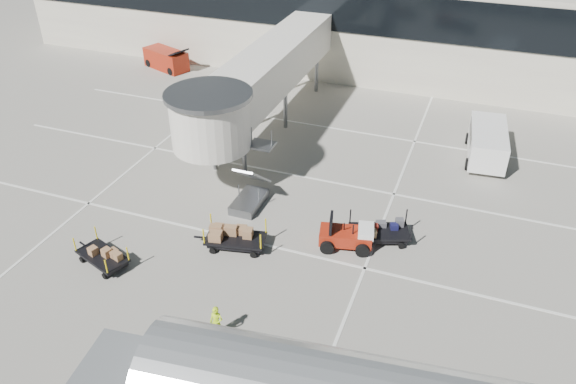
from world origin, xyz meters
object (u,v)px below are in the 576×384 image
(box_cart_far, at_px, (102,256))
(minivan, at_px, (487,140))
(belt_loader, at_px, (166,59))
(suitcase_cart, at_px, (378,232))
(box_cart_near, at_px, (236,239))
(ground_worker, at_px, (216,322))
(baggage_tug, at_px, (347,236))

(box_cart_far, bearing_deg, minivan, 65.83)
(minivan, distance_m, belt_loader, 28.34)
(suitcase_cart, xyz_separation_m, box_cart_far, (-12.07, -6.48, -0.05))
(box_cart_near, distance_m, ground_worker, 5.92)
(baggage_tug, relative_size, minivan, 0.52)
(belt_loader, bearing_deg, box_cart_far, -44.67)
(minivan, bearing_deg, box_cart_near, -133.22)
(box_cart_near, bearing_deg, baggage_tug, 10.30)
(box_cart_near, xyz_separation_m, minivan, (11.05, 14.12, 0.66))
(suitcase_cart, relative_size, box_cart_near, 1.00)
(baggage_tug, bearing_deg, box_cart_far, -165.49)
(box_cart_far, bearing_deg, suitcase_cart, 47.43)
(suitcase_cart, bearing_deg, belt_loader, 121.46)
(box_cart_far, height_order, minivan, minivan)
(baggage_tug, bearing_deg, box_cart_near, -170.81)
(box_cart_far, relative_size, minivan, 0.60)
(suitcase_cart, distance_m, box_cart_near, 7.25)
(box_cart_far, bearing_deg, belt_loader, 133.39)
(box_cart_far, distance_m, minivan, 24.12)
(baggage_tug, height_order, minivan, minivan)
(box_cart_near, distance_m, box_cart_far, 6.47)
(ground_worker, bearing_deg, suitcase_cart, 57.38)
(baggage_tug, height_order, suitcase_cart, baggage_tug)
(suitcase_cart, height_order, box_cart_near, suitcase_cart)
(box_cart_near, height_order, ground_worker, ground_worker)
(minivan, bearing_deg, ground_worker, -120.33)
(box_cart_far, relative_size, ground_worker, 2.13)
(box_cart_near, relative_size, box_cart_far, 1.12)
(baggage_tug, relative_size, suitcase_cart, 0.77)
(box_cart_near, bearing_deg, belt_loader, 116.59)
(suitcase_cart, distance_m, belt_loader, 29.15)
(box_cart_near, xyz_separation_m, belt_loader, (-16.45, 20.96, 0.27))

